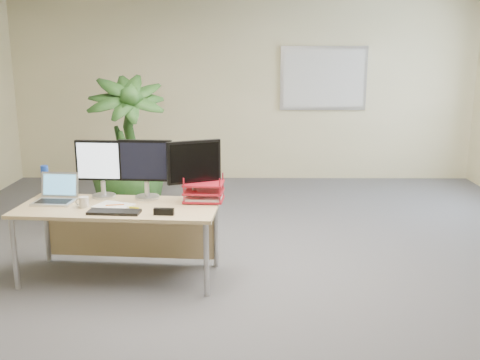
{
  "coord_description": "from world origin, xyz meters",
  "views": [
    {
      "loc": [
        0.01,
        -4.21,
        1.93
      ],
      "look_at": [
        -0.03,
        0.35,
        0.84
      ],
      "focal_mm": 40.0,
      "sensor_mm": 36.0,
      "label": 1
    }
  ],
  "objects_px": {
    "monitor_right": "(146,165)",
    "monitor_left": "(102,165)",
    "laptop": "(56,195)",
    "floor_plant": "(128,162)",
    "desk": "(122,218)"
  },
  "relations": [
    {
      "from": "floor_plant",
      "to": "monitor_right",
      "type": "distance_m",
      "value": 1.24
    },
    {
      "from": "laptop",
      "to": "monitor_right",
      "type": "bearing_deg",
      "value": 7.49
    },
    {
      "from": "floor_plant",
      "to": "monitor_left",
      "type": "xyz_separation_m",
      "value": [
        0.01,
        -1.11,
        0.2
      ]
    },
    {
      "from": "floor_plant",
      "to": "laptop",
      "type": "xyz_separation_m",
      "value": [
        -0.36,
        -1.25,
        -0.04
      ]
    },
    {
      "from": "desk",
      "to": "monitor_right",
      "type": "distance_m",
      "value": 0.51
    },
    {
      "from": "desk",
      "to": "floor_plant",
      "type": "distance_m",
      "value": 1.34
    },
    {
      "from": "monitor_right",
      "to": "laptop",
      "type": "xyz_separation_m",
      "value": [
        -0.78,
        -0.1,
        -0.24
      ]
    },
    {
      "from": "floor_plant",
      "to": "laptop",
      "type": "height_order",
      "value": "floor_plant"
    },
    {
      "from": "floor_plant",
      "to": "laptop",
      "type": "relative_size",
      "value": 4.21
    },
    {
      "from": "monitor_right",
      "to": "laptop",
      "type": "bearing_deg",
      "value": -172.51
    },
    {
      "from": "monitor_left",
      "to": "floor_plant",
      "type": "bearing_deg",
      "value": 90.75
    },
    {
      "from": "floor_plant",
      "to": "monitor_right",
      "type": "height_order",
      "value": "floor_plant"
    },
    {
      "from": "monitor_left",
      "to": "monitor_right",
      "type": "bearing_deg",
      "value": -5.6
    },
    {
      "from": "monitor_left",
      "to": "laptop",
      "type": "xyz_separation_m",
      "value": [
        -0.38,
        -0.14,
        -0.24
      ]
    },
    {
      "from": "monitor_right",
      "to": "monitor_left",
      "type": "bearing_deg",
      "value": 174.4
    }
  ]
}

